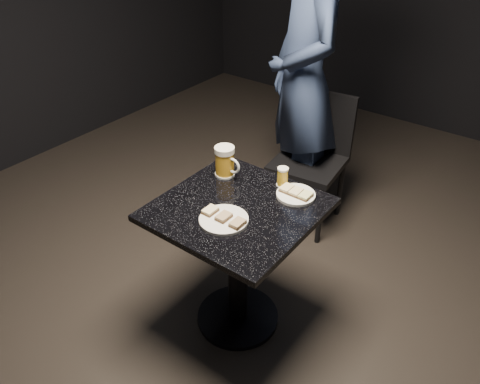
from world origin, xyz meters
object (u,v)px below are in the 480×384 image
object	(u,v)px
patron	(304,79)
chair	(313,152)
beer_tumbler	(283,177)
plate_small	(296,195)
table	(238,247)
plate_large	(224,220)
beer_mug	(225,161)

from	to	relation	value
patron	chair	world-z (taller)	patron
beer_tumbler	plate_small	bearing A→B (deg)	-21.44
table	plate_large	bearing A→B (deg)	-81.58
table	beer_mug	xyz separation A→B (m)	(-0.22, 0.18, 0.32)
patron	beer_mug	xyz separation A→B (m)	(0.10, -0.91, -0.13)
beer_mug	chair	distance (m)	0.94
plate_large	table	size ratio (longest dim) A/B	0.29
patron	beer_mug	distance (m)	0.93
beer_mug	chair	xyz separation A→B (m)	(0.03, 0.88, -0.33)
beer_tumbler	chair	xyz separation A→B (m)	(-0.25, 0.79, -0.30)
table	beer_mug	bearing A→B (deg)	139.64
beer_mug	beer_tumbler	bearing A→B (deg)	18.18
patron	table	distance (m)	1.23
plate_small	beer_tumbler	bearing A→B (deg)	158.56
beer_tumbler	chair	bearing A→B (deg)	107.52
plate_small	table	bearing A→B (deg)	-125.65
patron	table	xyz separation A→B (m)	(0.31, -1.10, -0.46)
chair	beer_mug	bearing A→B (deg)	-92.11
plate_large	chair	xyz separation A→B (m)	(-0.20, 1.19, -0.25)
patron	table	size ratio (longest dim) A/B	2.57
table	chair	distance (m)	1.08
beer_mug	beer_tumbler	world-z (taller)	beer_mug
plate_small	beer_mug	bearing A→B (deg)	-172.24
chair	beer_tumbler	bearing A→B (deg)	-72.48
beer_tumbler	beer_mug	bearing A→B (deg)	-161.82
plate_small	beer_tumbler	size ratio (longest dim) A/B	1.90
plate_large	patron	distance (m)	1.28
beer_tumbler	table	bearing A→B (deg)	-103.54
plate_large	beer_tumbler	size ratio (longest dim) A/B	2.24
plate_small	beer_tumbler	distance (m)	0.12
plate_large	table	world-z (taller)	plate_large
beer_mug	chair	bearing A→B (deg)	87.89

